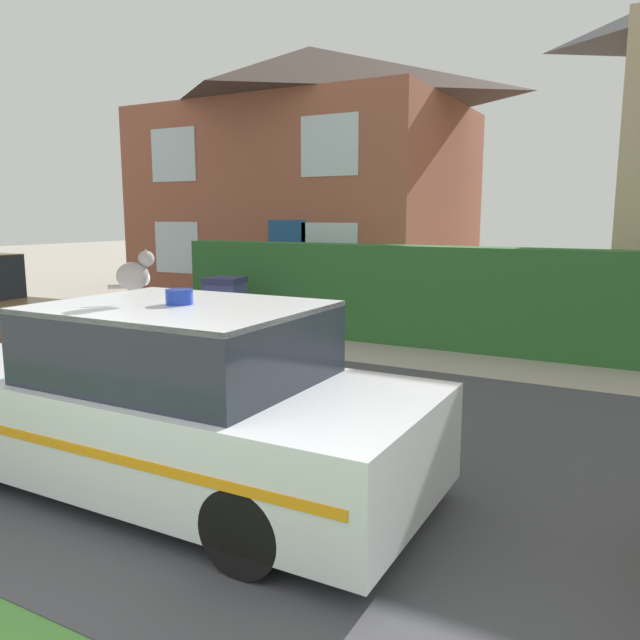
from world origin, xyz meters
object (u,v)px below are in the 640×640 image
object	(u,v)px
cat	(136,273)
house_left	(309,172)
police_car	(165,400)
wheelie_bin	(225,309)

from	to	relation	value
cat	house_left	xyz separation A→B (m)	(-5.14, 11.76, 1.63)
house_left	police_car	bearing A→B (deg)	-65.71
cat	police_car	bearing A→B (deg)	15.83
police_car	wheelie_bin	world-z (taller)	police_car
police_car	house_left	size ratio (longest dim) A/B	0.54
police_car	house_left	distance (m)	12.99
cat	wheelie_bin	xyz separation A→B (m)	(-3.18, 5.27, -1.19)
police_car	house_left	world-z (taller)	house_left
cat	wheelie_bin	size ratio (longest dim) A/B	0.31
cat	house_left	bearing A→B (deg)	66.53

